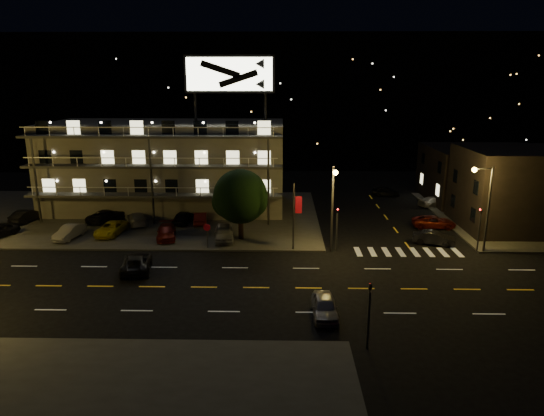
{
  "coord_description": "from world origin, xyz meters",
  "views": [
    {
      "loc": [
        3.91,
        -34.15,
        15.32
      ],
      "look_at": [
        3.05,
        8.0,
        4.19
      ],
      "focal_mm": 32.0,
      "sensor_mm": 36.0,
      "label": 1
    }
  ],
  "objects_px": {
    "lot_car_7": "(137,218)",
    "road_car_west": "(136,263)",
    "lot_car_2": "(111,228)",
    "road_car_east": "(324,307)",
    "tree": "(240,198)",
    "lot_car_4": "(224,232)",
    "side_car_0": "(434,238)"
  },
  "relations": [
    {
      "from": "side_car_0",
      "to": "lot_car_4",
      "type": "bearing_deg",
      "value": 106.16
    },
    {
      "from": "side_car_0",
      "to": "road_car_west",
      "type": "height_order",
      "value": "road_car_west"
    },
    {
      "from": "lot_car_2",
      "to": "side_car_0",
      "type": "height_order",
      "value": "lot_car_2"
    },
    {
      "from": "lot_car_2",
      "to": "lot_car_4",
      "type": "bearing_deg",
      "value": 0.1
    },
    {
      "from": "lot_car_4",
      "to": "lot_car_7",
      "type": "xyz_separation_m",
      "value": [
        -10.13,
        5.13,
        -0.11
      ]
    },
    {
      "from": "road_car_east",
      "to": "road_car_west",
      "type": "bearing_deg",
      "value": 151.46
    },
    {
      "from": "lot_car_7",
      "to": "road_car_west",
      "type": "bearing_deg",
      "value": 82.04
    },
    {
      "from": "lot_car_4",
      "to": "road_car_west",
      "type": "bearing_deg",
      "value": -136.6
    },
    {
      "from": "lot_car_4",
      "to": "road_car_west",
      "type": "xyz_separation_m",
      "value": [
        -6.42,
        -7.65,
        -0.24
      ]
    },
    {
      "from": "lot_car_7",
      "to": "side_car_0",
      "type": "bearing_deg",
      "value": 145.33
    },
    {
      "from": "lot_car_4",
      "to": "road_car_west",
      "type": "height_order",
      "value": "lot_car_4"
    },
    {
      "from": "side_car_0",
      "to": "road_car_west",
      "type": "xyz_separation_m",
      "value": [
        -26.68,
        -7.12,
        0.03
      ]
    },
    {
      "from": "tree",
      "to": "lot_car_2",
      "type": "bearing_deg",
      "value": 175.37
    },
    {
      "from": "lot_car_4",
      "to": "road_car_east",
      "type": "xyz_separation_m",
      "value": [
        8.51,
        -15.45,
        -0.22
      ]
    },
    {
      "from": "tree",
      "to": "road_car_east",
      "type": "distance_m",
      "value": 17.69
    },
    {
      "from": "tree",
      "to": "side_car_0",
      "type": "relative_size",
      "value": 1.76
    },
    {
      "from": "tree",
      "to": "road_car_east",
      "type": "xyz_separation_m",
      "value": [
        6.94,
        -15.87,
        -3.59
      ]
    },
    {
      "from": "lot_car_2",
      "to": "road_car_east",
      "type": "distance_m",
      "value": 26.35
    },
    {
      "from": "lot_car_7",
      "to": "side_car_0",
      "type": "distance_m",
      "value": 30.91
    },
    {
      "from": "tree",
      "to": "lot_car_7",
      "type": "relative_size",
      "value": 1.55
    },
    {
      "from": "lot_car_2",
      "to": "road_car_west",
      "type": "bearing_deg",
      "value": -52.74
    },
    {
      "from": "road_car_west",
      "to": "side_car_0",
      "type": "bearing_deg",
      "value": -175.4
    },
    {
      "from": "lot_car_4",
      "to": "side_car_0",
      "type": "height_order",
      "value": "lot_car_4"
    },
    {
      "from": "side_car_0",
      "to": "tree",
      "type": "bearing_deg",
      "value": 104.74
    },
    {
      "from": "lot_car_7",
      "to": "road_car_west",
      "type": "distance_m",
      "value": 13.31
    },
    {
      "from": "tree",
      "to": "lot_car_4",
      "type": "distance_m",
      "value": 3.74
    },
    {
      "from": "lot_car_7",
      "to": "side_car_0",
      "type": "relative_size",
      "value": 1.13
    },
    {
      "from": "tree",
      "to": "lot_car_7",
      "type": "xyz_separation_m",
      "value": [
        -11.7,
        4.71,
        -3.48
      ]
    },
    {
      "from": "lot_car_4",
      "to": "road_car_east",
      "type": "bearing_deg",
      "value": -67.71
    },
    {
      "from": "lot_car_2",
      "to": "side_car_0",
      "type": "distance_m",
      "value": 32.0
    },
    {
      "from": "tree",
      "to": "lot_car_2",
      "type": "relative_size",
      "value": 1.53
    },
    {
      "from": "tree",
      "to": "lot_car_2",
      "type": "xyz_separation_m",
      "value": [
        -13.24,
        1.07,
        -3.5
      ]
    }
  ]
}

